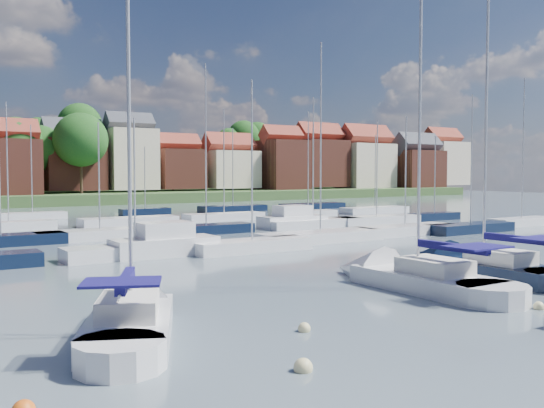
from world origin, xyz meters
TOP-DOWN VIEW (x-y plane):
  - ground at (0.00, 40.00)m, footprint 260.00×260.00m
  - sailboat_left at (-13.84, 2.72)m, footprint 6.61×10.14m
  - sailboat_centre at (0.28, 3.67)m, footprint 3.10×11.61m
  - sailboat_navy at (5.60, 4.03)m, footprint 3.09×11.53m
  - buoy_b at (-11.38, -3.98)m, footprint 0.54×0.54m
  - buoy_c at (-8.86, -0.59)m, footprint 0.44×0.44m
  - buoy_d at (1.12, -3.00)m, footprint 0.43×0.43m
  - buoy_e at (2.39, 6.22)m, footprint 0.50×0.50m
  - marina_field at (1.91, 35.15)m, footprint 79.62×41.41m
  - far_shore_town at (2.23, 132.67)m, footprint 212.46×90.00m

SIDE VIEW (x-z plane):
  - ground at x=0.00m, z-range 0.00..0.00m
  - buoy_b at x=-11.38m, z-range -0.27..0.27m
  - buoy_c at x=-8.86m, z-range -0.22..0.22m
  - buoy_d at x=1.12m, z-range -0.22..0.22m
  - buoy_e at x=2.39m, z-range -0.25..0.25m
  - sailboat_centre at x=0.28m, z-range -7.53..8.23m
  - sailboat_navy at x=5.60m, z-range -7.62..8.33m
  - sailboat_left at x=-13.84m, z-range -6.45..7.17m
  - marina_field at x=1.91m, z-range -7.53..8.40m
  - far_shore_town at x=2.23m, z-range -6.53..15.74m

